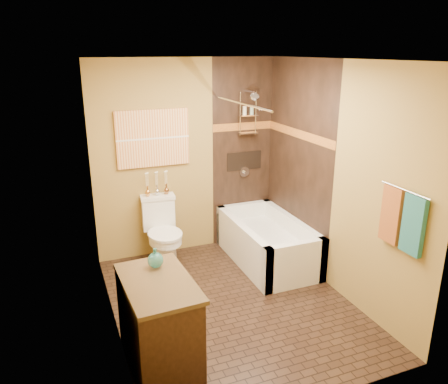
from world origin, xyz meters
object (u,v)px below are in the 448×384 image
sunset_painting (153,138)px  toilet (163,231)px  vanity (159,323)px  bathtub (267,245)px

sunset_painting → toilet: size_ratio=1.07×
toilet → vanity: bearing=-99.4°
vanity → sunset_painting: bearing=74.2°
toilet → sunset_painting: bearing=95.7°
bathtub → toilet: size_ratio=1.79×
sunset_painting → vanity: size_ratio=0.98×
bathtub → sunset_painting: bearing=149.5°
vanity → toilet: bearing=72.3°
bathtub → vanity: bearing=-141.5°
bathtub → vanity: vanity is taller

